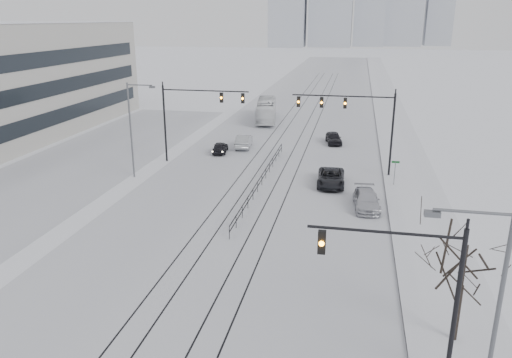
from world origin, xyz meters
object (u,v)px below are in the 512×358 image
object	(u,v)px
bare_tree	(465,256)
sedan_nb_far	(334,138)
sedan_sb_inner	(220,148)
box_truck	(266,110)
sedan_nb_front	(331,178)
sedan_nb_right	(366,200)
traffic_mast_near	(416,282)
sedan_sb_outer	(244,141)

from	to	relation	value
bare_tree	sedan_nb_far	world-z (taller)	bare_tree
sedan_sb_inner	box_truck	size ratio (longest dim) A/B	0.33
sedan_sb_inner	sedan_nb_front	bearing A→B (deg)	137.77
sedan_sb_inner	sedan_nb_far	distance (m)	14.17
sedan_nb_right	sedan_nb_far	world-z (taller)	sedan_nb_far
traffic_mast_near	sedan_nb_right	bearing A→B (deg)	94.30
traffic_mast_near	sedan_nb_far	xyz separation A→B (m)	(-5.19, 41.24, -3.85)
bare_tree	box_truck	bearing A→B (deg)	109.77
bare_tree	sedan_sb_inner	size ratio (longest dim) A/B	1.64
sedan_sb_inner	traffic_mast_near	bearing A→B (deg)	110.02
sedan_nb_right	sedan_nb_far	bearing A→B (deg)	94.75
sedan_sb_inner	sedan_nb_right	distance (m)	21.55
sedan_sb_outer	sedan_nb_front	world-z (taller)	sedan_sb_outer
sedan_nb_far	sedan_nb_right	bearing A→B (deg)	-91.14
traffic_mast_near	sedan_nb_right	xyz separation A→B (m)	(-1.50, 19.93, -3.87)
bare_tree	sedan_sb_outer	size ratio (longest dim) A/B	1.33
bare_tree	sedan_nb_right	distance (m)	17.78
traffic_mast_near	bare_tree	xyz separation A→B (m)	(2.41, 3.00, -0.07)
sedan_sb_inner	sedan_nb_far	xyz separation A→B (m)	(12.36, 6.93, 0.07)
sedan_sb_inner	sedan_nb_front	xyz separation A→B (m)	(12.94, -9.11, 0.09)
sedan_sb_outer	sedan_nb_right	distance (m)	22.24
traffic_mast_near	sedan_nb_front	bearing A→B (deg)	100.38
sedan_nb_far	sedan_sb_outer	bearing A→B (deg)	-169.68
sedan_sb_inner	sedan_nb_far	size ratio (longest dim) A/B	0.90
bare_tree	sedan_nb_front	world-z (taller)	bare_tree
traffic_mast_near	sedan_nb_front	size ratio (longest dim) A/B	1.35
bare_tree	sedan_sb_outer	xyz separation A→B (m)	(-17.88, 34.23, -3.73)
sedan_sb_inner	sedan_nb_front	size ratio (longest dim) A/B	0.72
sedan_nb_front	box_truck	world-z (taller)	box_truck
sedan_nb_front	sedan_nb_far	world-z (taller)	sedan_nb_front
bare_tree	sedan_sb_inner	xyz separation A→B (m)	(-19.96, 31.31, -3.85)
bare_tree	sedan_sb_inner	world-z (taller)	bare_tree
bare_tree	sedan_nb_front	distance (m)	23.58
traffic_mast_near	bare_tree	world-z (taller)	traffic_mast_near
sedan_nb_right	box_truck	bearing A→B (deg)	107.90
bare_tree	sedan_nb_far	distance (m)	39.17
box_truck	sedan_nb_front	bearing A→B (deg)	102.88
sedan_nb_far	sedan_sb_inner	bearing A→B (deg)	-161.69
bare_tree	sedan_nb_right	size ratio (longest dim) A/B	1.28
sedan_sb_outer	sedan_nb_right	bearing A→B (deg)	123.68
traffic_mast_near	bare_tree	distance (m)	3.85
traffic_mast_near	sedan_nb_right	world-z (taller)	traffic_mast_near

